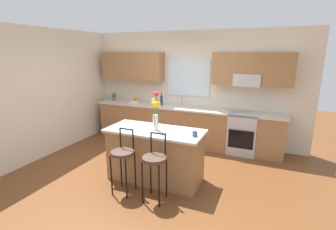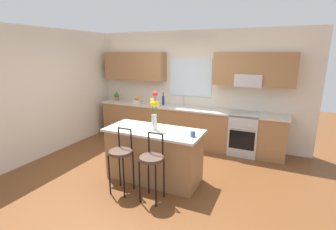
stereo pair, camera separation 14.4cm
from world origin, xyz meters
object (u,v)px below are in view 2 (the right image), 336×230
at_px(kitchen_island, 154,154).
at_px(bar_stool_middle, 152,161).
at_px(oven_range, 244,133).
at_px(mug_ceramic, 193,134).
at_px(flower_vase, 154,110).
at_px(fruit_bowl_oranges, 136,100).
at_px(potted_plant_small, 117,96).
at_px(bottle_olive_oil, 163,100).
at_px(bar_stool_near, 121,155).

relative_size(kitchen_island, bar_stool_middle, 1.61).
distance_m(oven_range, mug_ceramic, 2.05).
height_order(flower_vase, fruit_bowl_oranges, flower_vase).
bearing_deg(fruit_bowl_oranges, potted_plant_small, -179.65).
xyz_separation_m(fruit_bowl_oranges, bottle_olive_oil, (0.78, -0.00, 0.07)).
bearing_deg(mug_ceramic, kitchen_island, 174.84).
bearing_deg(bottle_olive_oil, fruit_bowl_oranges, 179.68).
bearing_deg(flower_vase, bar_stool_near, -116.70).
xyz_separation_m(bar_stool_middle, fruit_bowl_oranges, (-1.78, 2.46, 0.34)).
distance_m(bar_stool_middle, mug_ceramic, 0.76).
relative_size(oven_range, bar_stool_near, 0.88).
bearing_deg(potted_plant_small, kitchen_island, -41.38).
height_order(bar_stool_near, fruit_bowl_oranges, fruit_bowl_oranges).
bearing_deg(bar_stool_near, bar_stool_middle, 0.00).
relative_size(mug_ceramic, bottle_olive_oil, 0.29).
bearing_deg(kitchen_island, oven_range, 55.82).
bearing_deg(oven_range, bar_stool_near, -122.22).
bearing_deg(bar_stool_middle, bar_stool_near, 180.00).
xyz_separation_m(kitchen_island, fruit_bowl_oranges, (-1.51, 1.88, 0.51)).
bearing_deg(kitchen_island, bar_stool_near, -115.36).
bearing_deg(bottle_olive_oil, mug_ceramic, -53.23).
height_order(flower_vase, potted_plant_small, flower_vase).
bearing_deg(bar_stool_near, mug_ceramic, 27.19).
height_order(bar_stool_middle, bottle_olive_oil, bottle_olive_oil).
height_order(flower_vase, mug_ceramic, flower_vase).
distance_m(bar_stool_near, potted_plant_small, 3.11).
relative_size(bar_stool_middle, flower_vase, 1.59).
bearing_deg(bar_stool_near, oven_range, 57.78).
bearing_deg(bar_stool_near, potted_plant_small, 127.07).
height_order(fruit_bowl_oranges, potted_plant_small, potted_plant_small).
height_order(kitchen_island, bar_stool_middle, bar_stool_middle).
bearing_deg(bar_stool_middle, potted_plant_small, 134.39).
xyz_separation_m(bar_stool_near, fruit_bowl_oranges, (-1.23, 2.46, 0.34)).
height_order(bar_stool_near, bar_stool_middle, same).
bearing_deg(oven_range, potted_plant_small, 179.57).
distance_m(bar_stool_middle, potted_plant_small, 3.46).
bearing_deg(kitchen_island, potted_plant_small, 138.62).
relative_size(bar_stool_near, potted_plant_small, 4.72).
relative_size(kitchen_island, fruit_bowl_oranges, 6.97).
relative_size(kitchen_island, potted_plant_small, 7.57).
height_order(oven_range, bar_stool_middle, bar_stool_middle).
distance_m(flower_vase, bottle_olive_oil, 2.03).
relative_size(mug_ceramic, potted_plant_small, 0.41).
xyz_separation_m(oven_range, bar_stool_near, (-1.53, -2.43, 0.18)).
bearing_deg(flower_vase, oven_range, 56.17).
relative_size(bar_stool_near, bar_stool_middle, 1.00).
xyz_separation_m(bar_stool_near, bottle_olive_oil, (-0.45, 2.46, 0.41)).
distance_m(kitchen_island, flower_vase, 0.80).
bearing_deg(fruit_bowl_oranges, flower_vase, -50.95).
bearing_deg(flower_vase, bar_stool_middle, -66.21).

